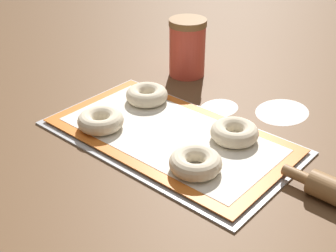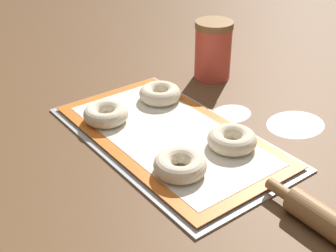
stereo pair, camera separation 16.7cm
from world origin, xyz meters
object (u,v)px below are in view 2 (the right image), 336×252
bagel_front_left (106,114)px  flour_canister (213,50)px  bagel_front_right (180,165)px  baking_tray (168,136)px  bagel_back_left (160,93)px  bagel_back_right (232,140)px

bagel_front_left → flour_canister: bearing=98.3°
bagel_front_right → flour_canister: 0.44m
baking_tray → bagel_front_left: bearing=-148.3°
bagel_back_left → bagel_front_left: bearing=-86.7°
bagel_back_left → flour_canister: size_ratio=0.65×
bagel_back_left → flour_canister: 0.20m
bagel_front_left → baking_tray: bearing=31.7°
bagel_front_left → bagel_front_right: bearing=2.1°
baking_tray → bagel_back_left: 0.15m
bagel_back_right → bagel_back_left: bearing=178.4°
bagel_front_left → bagel_back_left: 0.15m
bagel_back_right → bagel_front_left: bearing=-149.0°
bagel_front_left → flour_canister: flour_canister is taller
bagel_front_right → bagel_back_right: bearing=92.6°
bagel_back_left → baking_tray: bearing=-30.0°
bagel_front_right → baking_tray: bearing=151.8°
bagel_front_right → bagel_back_left: 0.28m
baking_tray → flour_canister: 0.32m
flour_canister → baking_tray: bearing=-58.0°
baking_tray → bagel_back_left: (-0.13, 0.07, 0.02)m
baking_tray → bagel_back_left: size_ratio=5.34×
bagel_front_right → flour_canister: (-0.29, 0.33, 0.05)m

